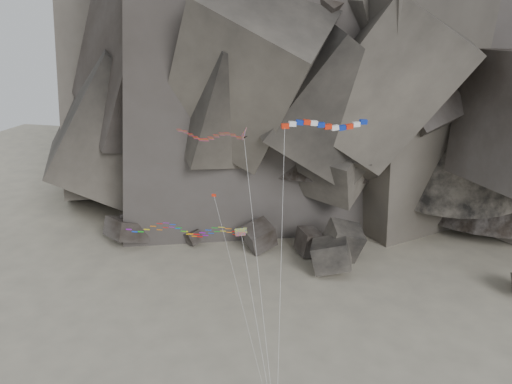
% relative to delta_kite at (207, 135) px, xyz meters
% --- Properties ---
extents(ground, '(260.00, 260.00, 0.00)m').
position_rel_delta_kite_xyz_m(ground, '(4.98, -2.78, -30.59)').
color(ground, '#9F9680').
rests_on(ground, ground).
extents(headland, '(110.00, 70.00, 84.00)m').
position_rel_delta_kite_xyz_m(headland, '(4.98, 67.22, 11.41)').
color(headland, '#5C554B').
rests_on(headland, ground).
extents(boulder_field, '(80.18, 13.09, 8.15)m').
position_rel_delta_kite_xyz_m(boulder_field, '(-1.30, 30.78, -28.32)').
color(boulder_field, '#47423F').
rests_on(boulder_field, ground).
extents(delta_kite, '(15.02, 13.88, 30.27)m').
position_rel_delta_kite_xyz_m(delta_kite, '(0.00, 0.00, 0.00)').
color(delta_kite, red).
rests_on(delta_kite, ground).
extents(banner_kite, '(8.73, 13.99, 31.80)m').
position_rel_delta_kite_xyz_m(banner_kite, '(13.42, -1.33, 1.90)').
color(banner_kite, red).
rests_on(banner_kite, ground).
extents(parafoil_kite, '(20.99, 11.44, 18.76)m').
position_rel_delta_kite_xyz_m(parafoil_kite, '(-2.93, -2.46, -10.96)').
color(parafoil_kite, '#EAF70D').
rests_on(parafoil_kite, ground).
extents(pennant_kite, '(9.49, 9.41, 23.30)m').
position_rel_delta_kite_xyz_m(pennant_kite, '(4.42, -6.21, -12.51)').
color(pennant_kite, red).
rests_on(pennant_kite, ground).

